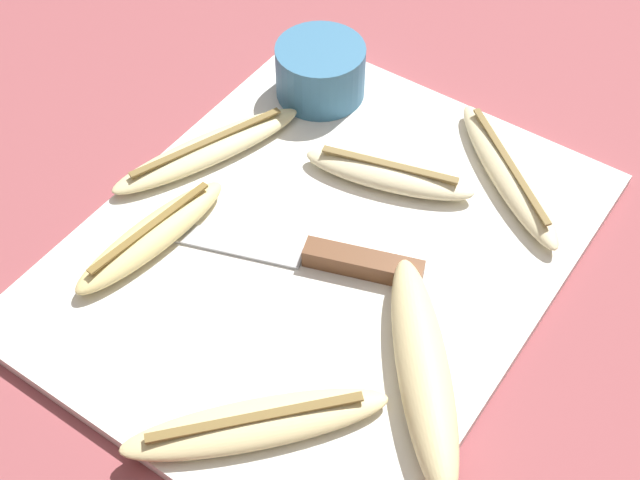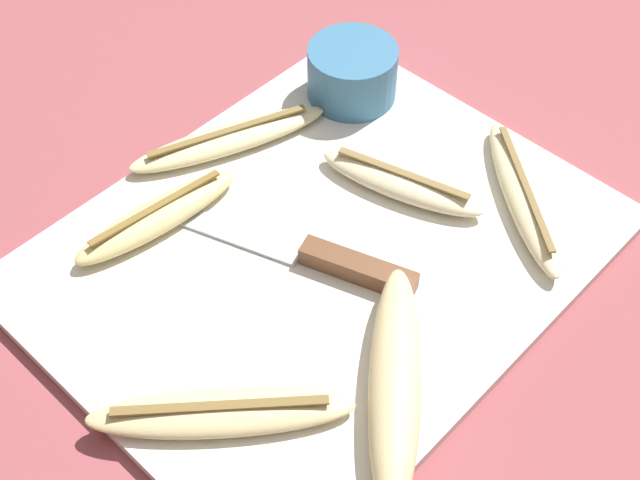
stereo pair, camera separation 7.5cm
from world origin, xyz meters
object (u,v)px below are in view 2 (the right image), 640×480
Objects in this scene: banana_cream_curved at (524,195)px; banana_mellow_near at (221,412)px; banana_pale_long at (402,182)px; banana_soft_right at (229,139)px; banana_ripe_center at (395,382)px; prep_bowl at (352,73)px; knife at (334,265)px; banana_golden_short at (158,216)px.

banana_mellow_near is at bearing 173.84° from banana_cream_curved.
banana_pale_long is (-0.06, 0.09, -0.00)m from banana_cream_curved.
banana_pale_long is 0.17m from banana_soft_right.
banana_ripe_center is 2.14× the size of prep_bowl.
knife is 1.23× the size of banana_mellow_near.
banana_ripe_center is (-0.06, -0.11, 0.01)m from knife.
knife is 0.11m from banana_pale_long.
banana_ripe_center is 0.26m from banana_golden_short.
knife is 0.13m from banana_ripe_center.
knife is 0.18m from banana_cream_curved.
banana_pale_long is at bearing -35.61° from banana_golden_short.
banana_cream_curved is 0.33m from banana_mellow_near.
banana_ripe_center reaches higher than banana_pale_long.
banana_cream_curved is (0.17, -0.07, 0.00)m from knife.
banana_mellow_near is 0.13m from banana_ripe_center.
banana_mellow_near is 0.92× the size of banana_ripe_center.
banana_pale_long is at bearing -66.32° from banana_soft_right.
prep_bowl is (0.13, -0.03, 0.02)m from banana_soft_right.
banana_pale_long is 0.14m from prep_bowl.
prep_bowl is at bearing 61.20° from banana_pale_long.
banana_golden_short is at bearing 178.59° from prep_bowl.
banana_soft_right is (-0.13, 0.24, -0.00)m from banana_cream_curved.
banana_golden_short is (0.09, 0.18, 0.00)m from banana_mellow_near.
banana_ripe_center is at bearing -87.37° from banana_golden_short.
banana_ripe_center is at bearing -132.55° from prep_bowl.
banana_pale_long and banana_golden_short have the same top height.
banana_ripe_center is 0.96× the size of banana_soft_right.
knife is 0.16m from banana_mellow_near.
knife is at bearing 63.93° from banana_ripe_center.
banana_ripe_center reaches higher than banana_cream_curved.
banana_mellow_near reaches higher than knife.
banana_cream_curved is at bearing 10.74° from banana_ripe_center.
banana_cream_curved is at bearing -62.10° from banana_soft_right.
banana_mellow_near is at bearing -152.51° from prep_bowl.
banana_golden_short is 0.85× the size of banana_soft_right.
banana_pale_long reaches higher than banana_mellow_near.
banana_pale_long is 0.86× the size of banana_ripe_center.
banana_soft_right is (-0.07, 0.15, -0.00)m from banana_pale_long.
banana_mellow_near is 0.38m from prep_bowl.
banana_cream_curved is 0.21m from prep_bowl.
prep_bowl is at bearing 88.51° from banana_cream_curved.
banana_golden_short is 1.89× the size of prep_bowl.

